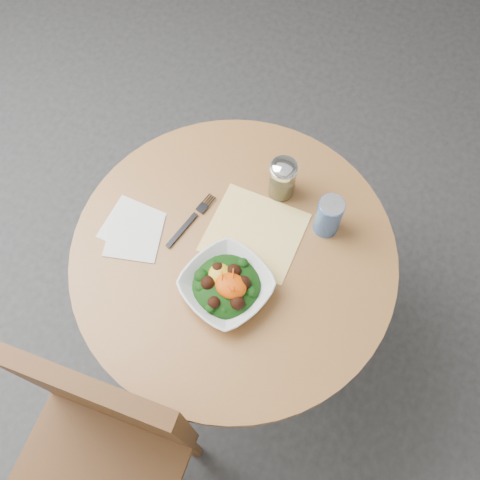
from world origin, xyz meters
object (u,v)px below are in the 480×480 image
(spice_shaker, at_px, (282,179))
(beverage_can, at_px, (329,216))
(salad_bowl, at_px, (227,286))
(chair, at_px, (101,450))

(spice_shaker, bearing_deg, beverage_can, -19.93)
(salad_bowl, xyz_separation_m, beverage_can, (0.18, 0.28, 0.04))
(spice_shaker, relative_size, beverage_can, 1.05)
(chair, xyz_separation_m, spice_shaker, (0.17, 0.83, 0.26))
(beverage_can, bearing_deg, salad_bowl, -122.22)
(chair, height_order, beverage_can, chair)
(salad_bowl, bearing_deg, beverage_can, 57.78)
(salad_bowl, bearing_deg, chair, -107.37)
(chair, relative_size, spice_shaker, 7.07)
(chair, relative_size, beverage_can, 7.41)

